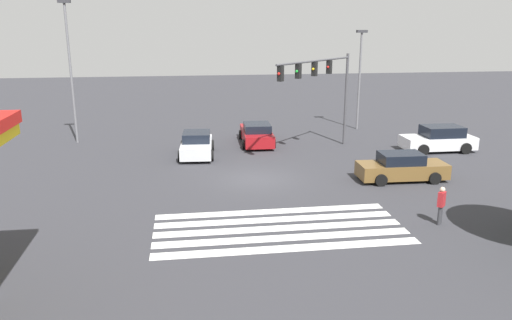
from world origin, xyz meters
name	(u,v)px	position (x,y,z in m)	size (l,w,h in m)	color
ground_plane	(256,179)	(0.00, 0.00, 0.00)	(112.91, 112.91, 0.00)	#333338
crosswalk_markings	(279,228)	(0.00, -6.74, 0.00)	(10.12, 4.40, 0.01)	silver
traffic_signal_mast	(323,79)	(4.84, 4.84, 4.74)	(6.02, 6.02, 6.15)	#47474C
car_0	(439,139)	(12.67, 4.43, 0.78)	(4.63, 2.21, 1.65)	silver
car_1	(257,134)	(1.19, 8.08, 0.69)	(2.32, 4.89, 1.48)	maroon
car_2	(402,168)	(7.61, -1.24, 0.69)	(4.69, 2.05, 1.49)	brown
car_3	(197,145)	(-3.00, 5.44, 0.70)	(2.35, 4.33, 1.48)	silver
pedestrian	(441,204)	(6.65, -7.24, 0.90)	(0.41, 0.41, 1.63)	#38383D
street_light_pole_a	(70,61)	(-11.19, 10.24, 5.61)	(0.80, 0.36, 9.56)	slate
street_light_pole_b	(360,70)	(9.78, 12.03, 4.58)	(0.80, 0.36, 7.59)	slate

